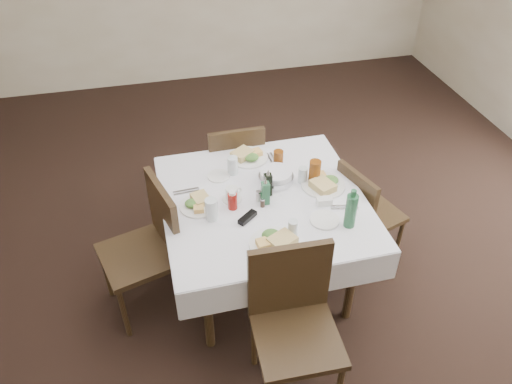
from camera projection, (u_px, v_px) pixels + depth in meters
ground_plane at (266, 280)px, 3.72m from camera, size 7.00×7.00×0.00m
room_shell at (269, 64)px, 2.65m from camera, size 6.04×7.04×2.80m
dining_table at (263, 208)px, 3.32m from camera, size 1.33×1.33×0.76m
chair_north at (235, 166)px, 3.98m from camera, size 0.44×0.44×0.91m
chair_south at (293, 315)px, 2.78m from camera, size 0.48×0.48×0.99m
chair_east at (363, 210)px, 3.61m from camera, size 0.50×0.50×0.85m
chair_west at (150, 242)px, 3.25m from camera, size 0.57×0.57×0.97m
meal_north at (248, 156)px, 3.61m from camera, size 0.28×0.28×0.06m
meal_south at (275, 241)px, 2.92m from camera, size 0.29×0.29×0.06m
meal_east at (324, 184)px, 3.35m from camera, size 0.30×0.30×0.07m
meal_west at (198, 203)px, 3.20m from camera, size 0.25×0.25×0.05m
side_plate_a at (219, 176)px, 3.45m from camera, size 0.16×0.16×0.01m
side_plate_b at (324, 220)px, 3.09m from camera, size 0.18×0.18×0.01m
water_n at (233, 165)px, 3.45m from camera, size 0.07×0.07×0.13m
water_s at (293, 228)px, 2.96m from camera, size 0.06×0.06×0.11m
water_e at (303, 175)px, 3.38m from camera, size 0.06×0.06×0.11m
water_w at (212, 209)px, 3.07m from camera, size 0.08×0.08×0.15m
iced_tea_a at (278, 160)px, 3.49m from camera, size 0.07×0.07×0.14m
iced_tea_b at (315, 172)px, 3.36m from camera, size 0.08×0.08×0.17m
bread_basket at (276, 176)px, 3.40m from camera, size 0.24×0.24×0.08m
oil_cruet_dark at (268, 184)px, 3.25m from camera, size 0.05×0.05×0.20m
oil_cruet_green at (265, 192)px, 3.18m from camera, size 0.05×0.05×0.21m
ketchup_bottle at (232, 200)px, 3.16m from camera, size 0.06×0.06×0.13m
salt_shaker at (258, 196)px, 3.23m from camera, size 0.03×0.03×0.08m
pepper_shaker at (263, 203)px, 3.18m from camera, size 0.03×0.03×0.07m
coffee_mug at (232, 194)px, 3.24m from camera, size 0.14×0.13×0.09m
sunglasses at (247, 217)px, 3.10m from camera, size 0.14×0.12×0.03m
green_bottle at (351, 210)px, 2.99m from camera, size 0.07×0.07×0.27m
sugar_caddy at (324, 201)px, 3.21m from camera, size 0.10×0.06×0.05m
cutlery_n at (272, 160)px, 3.61m from camera, size 0.05×0.18×0.01m
cutlery_s at (262, 248)px, 2.90m from camera, size 0.08×0.18×0.01m
cutlery_e at (344, 207)px, 3.19m from camera, size 0.18×0.08×0.01m
cutlery_w at (186, 191)px, 3.32m from camera, size 0.18×0.05×0.01m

